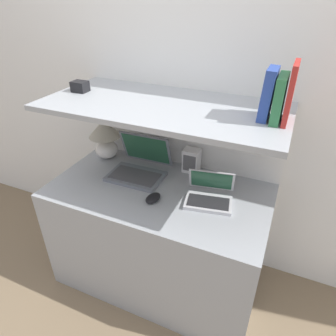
{
  "coord_description": "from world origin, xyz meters",
  "views": [
    {
      "loc": [
        0.63,
        -0.94,
        1.74
      ],
      "look_at": [
        0.06,
        0.34,
        0.9
      ],
      "focal_mm": 32.0,
      "sensor_mm": 36.0,
      "label": 1
    }
  ],
  "objects_px": {
    "table_lamp": "(105,136)",
    "book_blue": "(268,94)",
    "laptop_small": "(209,195)",
    "book_green": "(280,98)",
    "computer_mouse": "(153,198)",
    "laptop_large": "(139,167)",
    "router_box": "(191,161)",
    "book_red": "(291,93)",
    "shelf_gadget": "(80,86)"
  },
  "relations": [
    {
      "from": "laptop_small",
      "to": "book_blue",
      "type": "distance_m",
      "value": 0.61
    },
    {
      "from": "computer_mouse",
      "to": "router_box",
      "type": "distance_m",
      "value": 0.39
    },
    {
      "from": "table_lamp",
      "to": "book_blue",
      "type": "distance_m",
      "value": 1.11
    },
    {
      "from": "book_blue",
      "to": "shelf_gadget",
      "type": "distance_m",
      "value": 1.03
    },
    {
      "from": "table_lamp",
      "to": "router_box",
      "type": "relative_size",
      "value": 1.82
    },
    {
      "from": "book_red",
      "to": "book_blue",
      "type": "bearing_deg",
      "value": 180.0
    },
    {
      "from": "table_lamp",
      "to": "book_red",
      "type": "bearing_deg",
      "value": -7.33
    },
    {
      "from": "laptop_small",
      "to": "router_box",
      "type": "height_order",
      "value": "laptop_small"
    },
    {
      "from": "book_red",
      "to": "shelf_gadget",
      "type": "distance_m",
      "value": 1.12
    },
    {
      "from": "laptop_large",
      "to": "shelf_gadget",
      "type": "relative_size",
      "value": 3.91
    },
    {
      "from": "shelf_gadget",
      "to": "book_blue",
      "type": "bearing_deg",
      "value": 0.0
    },
    {
      "from": "laptop_large",
      "to": "book_red",
      "type": "distance_m",
      "value": 0.97
    },
    {
      "from": "book_blue",
      "to": "laptop_small",
      "type": "bearing_deg",
      "value": -165.56
    },
    {
      "from": "book_green",
      "to": "shelf_gadget",
      "type": "xyz_separation_m",
      "value": [
        -1.08,
        0.0,
        -0.07
      ]
    },
    {
      "from": "computer_mouse",
      "to": "shelf_gadget",
      "type": "height_order",
      "value": "shelf_gadget"
    },
    {
      "from": "book_green",
      "to": "book_red",
      "type": "bearing_deg",
      "value": 0.0
    },
    {
      "from": "router_box",
      "to": "book_red",
      "type": "distance_m",
      "value": 0.77
    },
    {
      "from": "table_lamp",
      "to": "router_box",
      "type": "xyz_separation_m",
      "value": [
        0.59,
        0.06,
        -0.09
      ]
    },
    {
      "from": "computer_mouse",
      "to": "book_green",
      "type": "relative_size",
      "value": 0.58
    },
    {
      "from": "laptop_large",
      "to": "shelf_gadget",
      "type": "xyz_separation_m",
      "value": [
        -0.34,
        -0.04,
        0.47
      ]
    },
    {
      "from": "laptop_small",
      "to": "book_green",
      "type": "height_order",
      "value": "book_green"
    },
    {
      "from": "computer_mouse",
      "to": "shelf_gadget",
      "type": "relative_size",
      "value": 1.34
    },
    {
      "from": "table_lamp",
      "to": "laptop_large",
      "type": "bearing_deg",
      "value": -18.21
    },
    {
      "from": "computer_mouse",
      "to": "shelf_gadget",
      "type": "xyz_separation_m",
      "value": [
        -0.54,
        0.18,
        0.51
      ]
    },
    {
      "from": "book_blue",
      "to": "book_green",
      "type": "bearing_deg",
      "value": -0.0
    },
    {
      "from": "table_lamp",
      "to": "laptop_large",
      "type": "distance_m",
      "value": 0.34
    },
    {
      "from": "book_green",
      "to": "book_blue",
      "type": "distance_m",
      "value": 0.05
    },
    {
      "from": "laptop_small",
      "to": "computer_mouse",
      "type": "distance_m",
      "value": 0.31
    },
    {
      "from": "book_blue",
      "to": "computer_mouse",
      "type": "bearing_deg",
      "value": -160.12
    },
    {
      "from": "book_green",
      "to": "shelf_gadget",
      "type": "height_order",
      "value": "book_green"
    },
    {
      "from": "laptop_small",
      "to": "router_box",
      "type": "distance_m",
      "value": 0.33
    },
    {
      "from": "laptop_small",
      "to": "shelf_gadget",
      "type": "height_order",
      "value": "shelf_gadget"
    },
    {
      "from": "computer_mouse",
      "to": "book_red",
      "type": "height_order",
      "value": "book_red"
    },
    {
      "from": "book_green",
      "to": "book_blue",
      "type": "relative_size",
      "value": 0.88
    },
    {
      "from": "table_lamp",
      "to": "shelf_gadget",
      "type": "distance_m",
      "value": 0.39
    },
    {
      "from": "laptop_large",
      "to": "book_blue",
      "type": "relative_size",
      "value": 1.5
    },
    {
      "from": "computer_mouse",
      "to": "book_green",
      "type": "xyz_separation_m",
      "value": [
        0.54,
        0.18,
        0.58
      ]
    },
    {
      "from": "computer_mouse",
      "to": "router_box",
      "type": "xyz_separation_m",
      "value": [
        0.08,
        0.38,
        0.06
      ]
    },
    {
      "from": "table_lamp",
      "to": "book_blue",
      "type": "bearing_deg",
      "value": -7.99
    },
    {
      "from": "computer_mouse",
      "to": "book_green",
      "type": "height_order",
      "value": "book_green"
    },
    {
      "from": "table_lamp",
      "to": "router_box",
      "type": "distance_m",
      "value": 0.6
    },
    {
      "from": "laptop_large",
      "to": "shelf_gadget",
      "type": "height_order",
      "value": "shelf_gadget"
    },
    {
      "from": "book_red",
      "to": "book_green",
      "type": "height_order",
      "value": "book_red"
    },
    {
      "from": "table_lamp",
      "to": "book_blue",
      "type": "height_order",
      "value": "book_blue"
    },
    {
      "from": "table_lamp",
      "to": "laptop_small",
      "type": "relative_size",
      "value": 0.96
    },
    {
      "from": "table_lamp",
      "to": "computer_mouse",
      "type": "height_order",
      "value": "table_lamp"
    },
    {
      "from": "laptop_small",
      "to": "router_box",
      "type": "xyz_separation_m",
      "value": [
        -0.2,
        0.26,
        0.04
      ]
    },
    {
      "from": "laptop_large",
      "to": "router_box",
      "type": "xyz_separation_m",
      "value": [
        0.29,
        0.16,
        0.02
      ]
    },
    {
      "from": "laptop_large",
      "to": "router_box",
      "type": "height_order",
      "value": "laptop_large"
    },
    {
      "from": "table_lamp",
      "to": "computer_mouse",
      "type": "xyz_separation_m",
      "value": [
        0.51,
        -0.32,
        -0.15
      ]
    }
  ]
}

